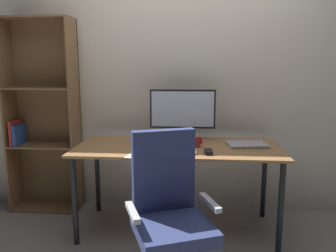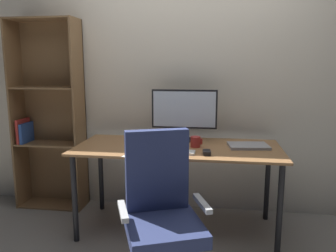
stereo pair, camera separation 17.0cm
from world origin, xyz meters
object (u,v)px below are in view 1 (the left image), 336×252
Objects in this scene: keyboard at (178,152)px; laptop at (247,145)px; mouse at (208,152)px; coffee_mug at (195,141)px; desk at (178,155)px; office_chair at (170,222)px; bookshelf at (43,118)px; monitor at (183,111)px.

laptop is at bearing 27.26° from keyboard.
keyboard is at bearing 172.74° from mouse.
laptop is (0.43, 0.06, -0.03)m from coffee_mug.
mouse is (0.25, -0.22, 0.09)m from desk.
keyboard is at bearing 66.97° from office_chair.
mouse is at bearing -0.35° from keyboard.
bookshelf is (-1.32, 0.37, 0.24)m from desk.
desk is 1.39m from bookshelf.
office_chair is (-0.58, -0.87, -0.29)m from laptop.
monitor is 0.56m from mouse.
desk is at bearing -97.61° from monitor.
keyboard is 0.29× the size of office_chair.
coffee_mug reaches higher than laptop.
desk is 0.23m from keyboard.
laptop is at bearing 5.89° from desk.
bookshelf reaches higher than mouse.
coffee_mug is 0.05× the size of bookshelf.
monitor is at bearing -6.07° from bookshelf.
mouse reaches higher than keyboard.
office_chair reaches higher than desk.
bookshelf is at bearing 163.26° from laptop.
mouse reaches higher than laptop.
bookshelf is at bearing 173.93° from monitor.
office_chair is (-0.25, -0.58, -0.30)m from mouse.
mouse is at bearing -20.87° from bookshelf.
laptop is (0.33, 0.28, -0.01)m from mouse.
office_chair is at bearing -41.88° from bookshelf.
office_chair is at bearing -131.32° from laptop.
laptop reaches higher than keyboard.
coffee_mug reaches higher than mouse.
bookshelf is (-1.32, 1.18, 0.45)m from office_chair.
keyboard is 2.96× the size of coffee_mug.
monitor is 5.90× the size of coffee_mug.
monitor is 6.02× the size of mouse.
coffee_mug is 1.52m from bookshelf.
desk is at bearing 131.93° from mouse.
keyboard is 3.02× the size of mouse.
keyboard is 0.66m from office_chair.
office_chair is (-0.15, -0.80, -0.32)m from coffee_mug.
mouse is at bearing -66.07° from coffee_mug.
office_chair is (-0.04, -1.04, -0.54)m from monitor.
desk is at bearing 68.24° from office_chair.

